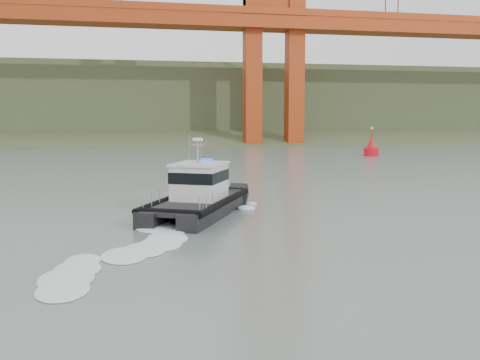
{
  "coord_description": "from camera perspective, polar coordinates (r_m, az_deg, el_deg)",
  "views": [
    {
      "loc": [
        -4.72,
        -20.86,
        5.84
      ],
      "look_at": [
        1.07,
        6.34,
        2.4
      ],
      "focal_mm": 40.0,
      "sensor_mm": 36.0,
      "label": 1
    }
  ],
  "objects": [
    {
      "name": "ground",
      "position": [
        22.17,
        0.7,
        -8.22
      ],
      "size": [
        400.0,
        400.0,
        0.0
      ],
      "primitive_type": "plane",
      "color": "#576862",
      "rests_on": "ground"
    },
    {
      "name": "headlands",
      "position": [
        146.44,
        -10.26,
        7.41
      ],
      "size": [
        500.0,
        105.36,
        27.12
      ],
      "color": "#3A4829",
      "rests_on": "ground"
    },
    {
      "name": "patrol_boat",
      "position": [
        31.26,
        -4.51,
        -1.58
      ],
      "size": [
        7.47,
        10.05,
        4.62
      ],
      "rotation": [
        0.0,
        0.0,
        -0.48
      ],
      "color": "black",
      "rests_on": "ground"
    },
    {
      "name": "nav_buoy",
      "position": [
        77.02,
        13.83,
        3.34
      ],
      "size": [
        2.06,
        2.06,
        4.29
      ],
      "color": "red",
      "rests_on": "ground"
    }
  ]
}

